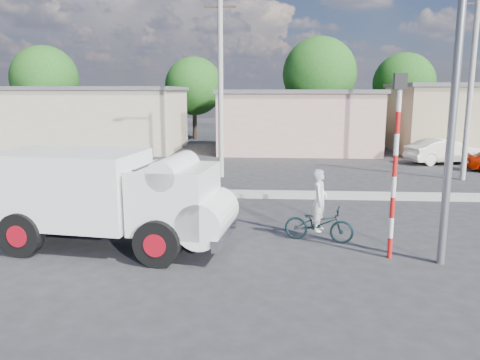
# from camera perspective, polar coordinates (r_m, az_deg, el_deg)

# --- Properties ---
(ground_plane) EXTENTS (120.00, 120.00, 0.00)m
(ground_plane) POSITION_cam_1_polar(r_m,az_deg,el_deg) (10.26, 1.82, -11.93)
(ground_plane) COLOR #252527
(ground_plane) RESTS_ON ground
(median) EXTENTS (40.00, 0.80, 0.16)m
(median) POSITION_cam_1_polar(r_m,az_deg,el_deg) (17.89, 2.73, -1.74)
(median) COLOR #99968E
(median) RESTS_ON ground
(truck) EXTENTS (6.19, 2.97, 2.46)m
(truck) POSITION_cam_1_polar(r_m,az_deg,el_deg) (12.22, -15.17, -1.86)
(truck) COLOR black
(truck) RESTS_ON ground
(bicycle) EXTENTS (1.94, 1.07, 0.97)m
(bicycle) POSITION_cam_1_polar(r_m,az_deg,el_deg) (12.69, 9.58, -5.27)
(bicycle) COLOR #142729
(bicycle) RESTS_ON ground
(cyclist) EXTENTS (0.53, 0.68, 1.66)m
(cyclist) POSITION_cam_1_polar(r_m,az_deg,el_deg) (12.60, 9.63, -3.76)
(cyclist) COLOR white
(cyclist) RESTS_ON ground
(car_cream) EXTENTS (4.40, 2.54, 1.37)m
(car_cream) POSITION_cam_1_polar(r_m,az_deg,el_deg) (28.19, 23.63, 3.23)
(car_cream) COLOR white
(car_cream) RESTS_ON ground
(traffic_pole) EXTENTS (0.28, 0.18, 4.36)m
(traffic_pole) POSITION_cam_1_polar(r_m,az_deg,el_deg) (11.42, 18.47, 3.35)
(traffic_pole) COLOR red
(traffic_pole) RESTS_ON ground
(streetlight) EXTENTS (2.34, 0.22, 9.00)m
(streetlight) POSITION_cam_1_polar(r_m,az_deg,el_deg) (11.37, 24.34, 14.91)
(streetlight) COLOR slate
(streetlight) RESTS_ON ground
(building_row) EXTENTS (37.80, 7.30, 4.44)m
(building_row) POSITION_cam_1_polar(r_m,az_deg,el_deg) (31.52, 5.28, 7.44)
(building_row) COLOR #BFAF90
(building_row) RESTS_ON ground
(tree_row) EXTENTS (51.24, 7.43, 8.42)m
(tree_row) POSITION_cam_1_polar(r_m,az_deg,el_deg) (38.67, 14.78, 11.94)
(tree_row) COLOR #38281E
(tree_row) RESTS_ON ground
(utility_poles) EXTENTS (35.40, 0.24, 8.00)m
(utility_poles) POSITION_cam_1_polar(r_m,az_deg,el_deg) (21.66, 11.83, 10.86)
(utility_poles) COLOR #99968E
(utility_poles) RESTS_ON ground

